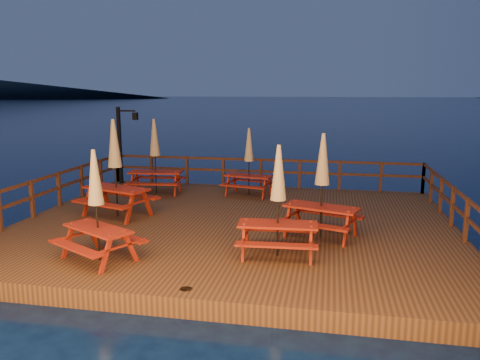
{
  "coord_description": "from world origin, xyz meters",
  "views": [
    {
      "loc": [
        2.55,
        -12.44,
        4.06
      ],
      "look_at": [
        0.02,
        0.6,
        1.48
      ],
      "focal_mm": 35.0,
      "sensor_mm": 36.0,
      "label": 1
    }
  ],
  "objects_px": {
    "picnic_table_0": "(115,167)",
    "picnic_table_2": "(278,199)",
    "picnic_table_1": "(322,184)",
    "lamp_post": "(123,138)"
  },
  "relations": [
    {
      "from": "lamp_post",
      "to": "picnic_table_1",
      "type": "bearing_deg",
      "value": -35.02
    },
    {
      "from": "picnic_table_1",
      "to": "picnic_table_2",
      "type": "height_order",
      "value": "picnic_table_1"
    },
    {
      "from": "picnic_table_2",
      "to": "picnic_table_1",
      "type": "bearing_deg",
      "value": 56.58
    },
    {
      "from": "lamp_post",
      "to": "picnic_table_1",
      "type": "xyz_separation_m",
      "value": [
        7.78,
        -5.45,
        -0.44
      ]
    },
    {
      "from": "picnic_table_1",
      "to": "picnic_table_0",
      "type": "bearing_deg",
      "value": -169.35
    },
    {
      "from": "lamp_post",
      "to": "picnic_table_1",
      "type": "distance_m",
      "value": 9.51
    },
    {
      "from": "picnic_table_0",
      "to": "picnic_table_2",
      "type": "xyz_separation_m",
      "value": [
        5.0,
        -2.44,
        -0.17
      ]
    },
    {
      "from": "picnic_table_0",
      "to": "picnic_table_1",
      "type": "relative_size",
      "value": 1.08
    },
    {
      "from": "picnic_table_0",
      "to": "picnic_table_2",
      "type": "distance_m",
      "value": 5.57
    },
    {
      "from": "picnic_table_0",
      "to": "picnic_table_1",
      "type": "xyz_separation_m",
      "value": [
        5.91,
        -0.85,
        -0.11
      ]
    }
  ]
}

